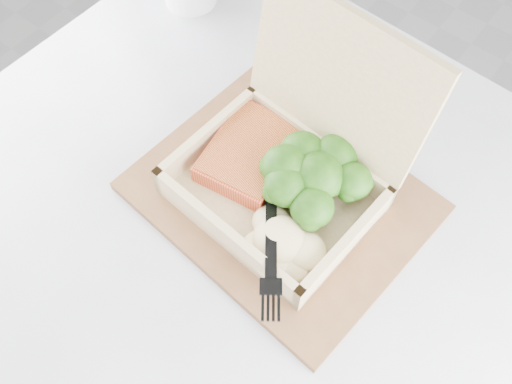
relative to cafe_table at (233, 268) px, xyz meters
The scene contains 9 objects.
floor 0.84m from the cafe_table, 73.08° to the left, with size 4.00×4.00×0.00m, color #96969B.
cafe_table is the anchor object (origin of this frame).
serving_tray 0.20m from the cafe_table, 49.92° to the left, with size 0.32×0.26×0.01m, color brown.
takeout_container 0.26m from the cafe_table, 61.12° to the left, with size 0.23×0.22×0.21m.
salmon_fillet 0.23m from the cafe_table, 101.83° to the left, with size 0.09×0.12×0.03m, color #D8592A.
broccoli_pile 0.25m from the cafe_table, 43.54° to the left, with size 0.13×0.13×0.05m, color #2F6717, non-canonical shape.
mashed_potatoes 0.24m from the cafe_table, ahead, with size 0.09×0.08×0.03m, color beige.
plastic_fork 0.24m from the cafe_table, ahead, with size 0.11×0.14×0.02m.
receipt 0.29m from the cafe_table, 67.86° to the left, with size 0.08×0.15×0.00m, color white.
Camera 1 is at (0.03, -0.85, 1.31)m, focal length 40.00 mm.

